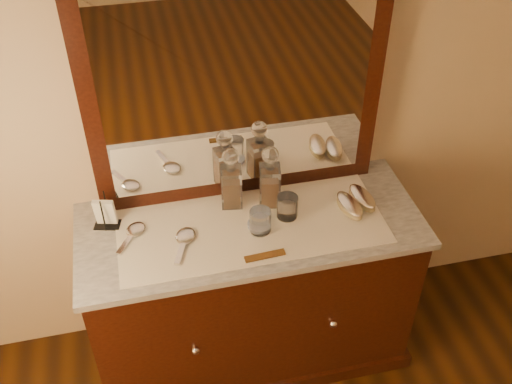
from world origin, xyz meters
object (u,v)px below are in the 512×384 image
hand_mirror_inner (185,239)px  mirror_frame (236,89)px  pin_dish (258,224)px  comb (265,256)px  decanter_left (231,183)px  brush_far (362,198)px  decanter_right (270,182)px  brush_near (349,206)px  dresser_cabinet (251,293)px  hand_mirror_outer (134,232)px  napkin_rack (105,214)px

hand_mirror_inner → mirror_frame: bearing=45.8°
pin_dish → mirror_frame: bearing=95.4°
comb → mirror_frame: bearing=88.5°
decanter_left → brush_far: 0.57m
decanter_right → brush_near: bearing=-21.9°
pin_dish → comb: size_ratio=0.54×
dresser_cabinet → decanter_right: size_ratio=4.84×
mirror_frame → hand_mirror_outer: 0.71m
dresser_cabinet → brush_near: bearing=-2.6°
napkin_rack → hand_mirror_inner: 0.35m
mirror_frame → brush_far: 0.72m
mirror_frame → hand_mirror_outer: bearing=-157.1°
brush_far → brush_near: bearing=-153.1°
decanter_left → brush_near: size_ratio=1.54×
mirror_frame → brush_far: mirror_frame is taller
hand_mirror_inner → dresser_cabinet: bearing=8.9°
dresser_cabinet → decanter_right: 0.58m
mirror_frame → brush_far: size_ratio=6.43×
dresser_cabinet → comb: bearing=-86.7°
brush_far → napkin_rack: bearing=174.4°
dresser_cabinet → brush_near: brush_near is taller
decanter_left → hand_mirror_outer: bearing=-167.5°
brush_far → hand_mirror_inner: size_ratio=0.88×
brush_near → mirror_frame: bearing=148.2°
pin_dish → napkin_rack: size_ratio=0.56×
brush_near → hand_mirror_outer: bearing=176.1°
comb → napkin_rack: (-0.59, 0.33, 0.06)m
brush_near → brush_far: same height
brush_near → decanter_left: bearing=161.8°
comb → brush_near: 0.45m
brush_near → napkin_rack: bearing=172.0°
decanter_right → brush_far: decanter_right is taller
dresser_cabinet → napkin_rack: (-0.58, 0.12, 0.50)m
decanter_left → dresser_cabinet: bearing=-69.7°
decanter_left → hand_mirror_inner: bearing=-141.8°
pin_dish → brush_near: size_ratio=0.47×
dresser_cabinet → brush_far: bearing=2.0°
comb → napkin_rack: bearing=148.2°
dresser_cabinet → napkin_rack: bearing=168.1°
pin_dish → decanter_right: (0.08, 0.14, 0.10)m
mirror_frame → pin_dish: mirror_frame is taller
brush_near → brush_far: bearing=26.9°
hand_mirror_inner → decanter_right: bearing=21.4°
dresser_cabinet → mirror_frame: mirror_frame is taller
brush_far → decanter_right: bearing=166.7°
brush_near → hand_mirror_inner: bearing=-178.0°
decanter_right → brush_far: size_ratio=1.55×
comb → brush_near: size_ratio=0.87×
hand_mirror_inner → comb: bearing=-28.6°
hand_mirror_outer → brush_near: bearing=-3.9°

